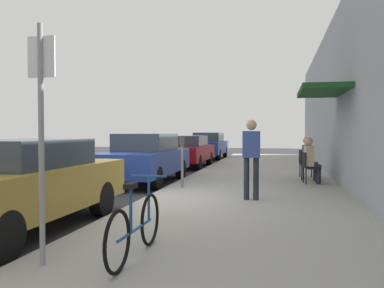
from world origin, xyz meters
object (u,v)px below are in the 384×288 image
object	(u,v)px
cafe_chair_0	(309,165)
seated_patron_1	(309,157)
parked_car_3	(208,145)
parking_meter	(182,158)
parked_car_1	(145,158)
pedestrian_standing	(251,153)
parked_car_0	(18,184)
cafe_chair_1	(307,163)
seated_patron_0	(311,159)
street_sign	(41,125)
parked_car_2	(187,151)
cafe_chair_2	(305,162)
bicycle_0	(136,227)

from	to	relation	value
cafe_chair_0	seated_patron_1	size ratio (longest dim) A/B	0.67
parked_car_3	seated_patron_1	distance (m)	11.48
seated_patron_1	parked_car_3	bearing A→B (deg)	115.11
parking_meter	seated_patron_1	size ratio (longest dim) A/B	1.02
parked_car_1	parked_car_3	distance (m)	11.23
cafe_chair_0	pedestrian_standing	world-z (taller)	pedestrian_standing
parked_car_0	parked_car_1	bearing A→B (deg)	90.00
cafe_chair_1	parking_meter	bearing A→B (deg)	-143.62
parked_car_3	parked_car_1	bearing A→B (deg)	-90.00
parked_car_3	seated_patron_0	bearing A→B (deg)	-66.63
street_sign	seated_patron_0	distance (m)	8.44
parked_car_2	seated_patron_0	world-z (taller)	seated_patron_0
seated_patron_0	cafe_chair_2	world-z (taller)	seated_patron_0
parked_car_2	cafe_chair_1	size ratio (longest dim) A/B	5.06
parked_car_1	parked_car_2	distance (m)	5.62
parked_car_2	cafe_chair_2	world-z (taller)	parked_car_2
seated_patron_0	pedestrian_standing	bearing A→B (deg)	-115.44
parked_car_3	pedestrian_standing	bearing A→B (deg)	-76.53
street_sign	seated_patron_0	xyz separation A→B (m)	(3.37, 7.70, -0.82)
cafe_chair_0	pedestrian_standing	xyz separation A→B (m)	(-1.38, -3.03, 0.50)
parked_car_3	pedestrian_standing	xyz separation A→B (m)	(3.43, -14.31, 0.35)
parked_car_0	street_sign	size ratio (longest dim) A/B	1.69
parking_meter	parked_car_3	bearing A→B (deg)	96.91
parked_car_2	seated_patron_0	xyz separation A→B (m)	(4.87, -5.67, 0.09)
seated_patron_1	cafe_chair_1	bearing A→B (deg)	168.00
parked_car_2	cafe_chair_0	size ratio (longest dim) A/B	5.06
cafe_chair_1	cafe_chair_2	world-z (taller)	same
cafe_chair_0	seated_patron_0	bearing A→B (deg)	7.87
cafe_chair_1	pedestrian_standing	size ratio (longest dim) A/B	0.51
parked_car_1	parking_meter	world-z (taller)	parked_car_1
parked_car_0	seated_patron_1	bearing A→B (deg)	54.85
parked_car_0	bicycle_0	bearing A→B (deg)	-26.67
bicycle_0	cafe_chair_1	world-z (taller)	bicycle_0
cafe_chair_2	parked_car_1	bearing A→B (deg)	-163.04
pedestrian_standing	parked_car_1	bearing A→B (deg)	138.06
street_sign	cafe_chair_2	world-z (taller)	street_sign
cafe_chair_1	pedestrian_standing	world-z (taller)	pedestrian_standing
pedestrian_standing	cafe_chair_1	bearing A→B (deg)	70.55
cafe_chair_0	cafe_chair_2	size ratio (longest dim) A/B	1.00
pedestrian_standing	bicycle_0	bearing A→B (deg)	-103.72
seated_patron_1	cafe_chair_2	xyz separation A→B (m)	(-0.06, 0.64, -0.19)
parked_car_3	street_sign	world-z (taller)	street_sign
parked_car_1	cafe_chair_0	world-z (taller)	parked_car_1
seated_patron_0	cafe_chair_1	xyz separation A→B (m)	(-0.06, 0.89, -0.19)
parking_meter	pedestrian_standing	size ratio (longest dim) A/B	0.78
parked_car_1	street_sign	bearing A→B (deg)	-79.03
seated_patron_0	cafe_chair_1	distance (m)	0.91
parked_car_3	parking_meter	size ratio (longest dim) A/B	3.33
cafe_chair_1	seated_patron_1	xyz separation A→B (m)	(0.06, -0.01, 0.19)
parked_car_2	cafe_chair_1	world-z (taller)	parked_car_2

